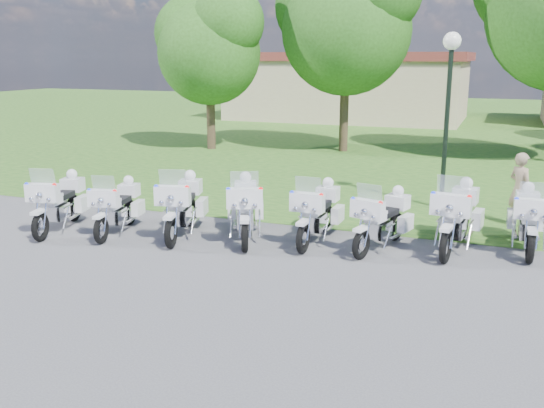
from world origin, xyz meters
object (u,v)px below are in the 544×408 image
(motorcycle_5, at_px, (383,219))
(motorcycle_6, at_px, (458,216))
(motorcycle_3, at_px, (245,208))
(motorcycle_4, at_px, (318,212))
(motorcycle_0, at_px, (60,202))
(lamp_post, at_px, (450,78))
(motorcycle_7, at_px, (528,218))
(motorcycle_1, at_px, (118,206))
(bystander_a, at_px, (520,189))
(motorcycle_2, at_px, (183,205))

(motorcycle_5, xyz_separation_m, motorcycle_6, (1.43, 0.50, 0.08))
(motorcycle_3, relative_size, motorcycle_4, 1.00)
(motorcycle_0, bearing_deg, lamp_post, -161.16)
(motorcycle_6, height_order, motorcycle_7, motorcycle_6)
(motorcycle_0, distance_m, motorcycle_1, 1.40)
(motorcycle_0, height_order, bystander_a, bystander_a)
(lamp_post, distance_m, bystander_a, 3.25)
(bystander_a, bearing_deg, motorcycle_3, 75.24)
(motorcycle_7, bearing_deg, lamp_post, -57.81)
(motorcycle_4, bearing_deg, motorcycle_5, -179.90)
(motorcycle_4, bearing_deg, motorcycle_0, 13.18)
(motorcycle_3, relative_size, motorcycle_5, 1.06)
(lamp_post, bearing_deg, motorcycle_5, -101.35)
(motorcycle_4, height_order, motorcycle_6, motorcycle_6)
(motorcycle_2, relative_size, motorcycle_7, 1.02)
(motorcycle_4, distance_m, bystander_a, 4.95)
(motorcycle_3, height_order, motorcycle_5, motorcycle_3)
(motorcycle_5, height_order, bystander_a, bystander_a)
(motorcycle_0, distance_m, motorcycle_6, 8.75)
(motorcycle_3, distance_m, bystander_a, 6.43)
(motorcycle_3, distance_m, motorcycle_4, 1.57)
(motorcycle_4, relative_size, motorcycle_6, 0.92)
(motorcycle_0, xyz_separation_m, bystander_a, (9.77, 4.15, 0.21))
(bystander_a, bearing_deg, motorcycle_1, 69.62)
(motorcycle_3, height_order, motorcycle_4, motorcycle_3)
(motorcycle_1, bearing_deg, motorcycle_7, -178.10)
(motorcycle_6, distance_m, motorcycle_7, 1.45)
(motorcycle_2, relative_size, motorcycle_4, 1.03)
(motorcycle_0, distance_m, motorcycle_5, 7.25)
(motorcycle_0, distance_m, bystander_a, 10.61)
(motorcycle_0, xyz_separation_m, lamp_post, (7.93, 5.16, 2.69))
(motorcycle_2, bearing_deg, bystander_a, -167.88)
(motorcycle_4, xyz_separation_m, lamp_post, (2.18, 3.89, 2.70))
(motorcycle_7, bearing_deg, motorcycle_6, 18.21)
(motorcycle_2, height_order, motorcycle_6, motorcycle_6)
(motorcycle_5, distance_m, motorcycle_6, 1.52)
(motorcycle_3, relative_size, bystander_a, 1.33)
(motorcycle_3, xyz_separation_m, motorcycle_5, (2.92, 0.35, -0.06))
(lamp_post, xyz_separation_m, bystander_a, (1.84, -1.01, -2.48))
(bystander_a, bearing_deg, motorcycle_7, 139.76)
(motorcycle_0, height_order, motorcycle_4, motorcycle_0)
(motorcycle_4, bearing_deg, motorcycle_6, -169.47)
(motorcycle_3, height_order, motorcycle_6, motorcycle_6)
(lamp_post, height_order, bystander_a, lamp_post)
(motorcycle_5, distance_m, motorcycle_7, 2.96)
(motorcycle_5, bearing_deg, lamp_post, -86.29)
(motorcycle_3, xyz_separation_m, motorcycle_6, (4.35, 0.85, 0.02))
(motorcycle_7, bearing_deg, motorcycle_5, 17.56)
(motorcycle_4, xyz_separation_m, motorcycle_5, (1.40, -0.02, -0.03))
(motorcycle_6, bearing_deg, motorcycle_0, 17.73)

